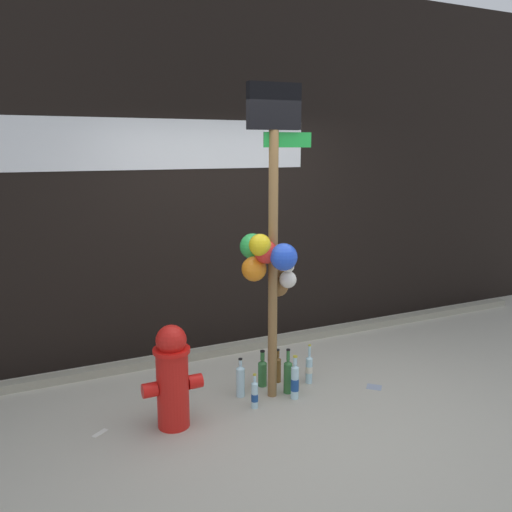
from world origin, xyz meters
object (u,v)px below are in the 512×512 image
(fire_hydrant, at_px, (172,376))
(bottle_5, at_px, (255,394))
(bottle_1, at_px, (309,369))
(bottle_6, at_px, (278,368))
(bottle_2, at_px, (240,380))
(bottle_3, at_px, (262,371))
(memorial_post, at_px, (270,236))
(bottle_0, at_px, (295,381))
(bottle_4, at_px, (288,375))

(fire_hydrant, relative_size, bottle_5, 2.73)
(bottle_1, height_order, bottle_6, bottle_1)
(fire_hydrant, xyz_separation_m, bottle_2, (0.67, 0.24, -0.26))
(bottle_3, bearing_deg, memorial_post, -100.70)
(memorial_post, distance_m, bottle_1, 1.37)
(bottle_2, height_order, bottle_6, bottle_2)
(bottle_0, xyz_separation_m, bottle_4, (-0.00, 0.12, 0.01))
(bottle_2, relative_size, bottle_3, 1.03)
(bottle_4, xyz_separation_m, bottle_5, (-0.38, -0.13, -0.04))
(bottle_5, bearing_deg, bottle_2, 95.42)
(memorial_post, xyz_separation_m, bottle_1, (0.46, 0.09, -1.29))
(bottle_0, xyz_separation_m, bottle_6, (0.02, 0.36, -0.02))
(bottle_1, bearing_deg, memorial_post, -169.10)
(bottle_0, height_order, bottle_3, bottle_0)
(bottle_1, distance_m, bottle_2, 0.68)
(memorial_post, bearing_deg, bottle_0, -33.54)
(bottle_1, relative_size, bottle_2, 1.06)
(bottle_5, bearing_deg, bottle_1, 18.34)
(bottle_6, bearing_deg, memorial_post, -131.59)
(memorial_post, xyz_separation_m, bottle_3, (0.04, 0.21, -1.29))
(memorial_post, xyz_separation_m, bottle_6, (0.21, 0.23, -1.29))
(memorial_post, distance_m, bottle_6, 1.33)
(bottle_0, bearing_deg, memorial_post, 146.46)
(bottle_1, relative_size, bottle_5, 1.24)
(memorial_post, relative_size, bottle_1, 7.05)
(memorial_post, relative_size, fire_hydrant, 3.19)
(memorial_post, distance_m, bottle_3, 1.31)
(bottle_6, bearing_deg, bottle_3, -174.29)
(bottle_0, distance_m, bottle_5, 0.39)
(bottle_1, height_order, bottle_2, bottle_1)
(fire_hydrant, height_order, bottle_5, fire_hydrant)
(bottle_1, bearing_deg, bottle_5, -161.66)
(bottle_4, bearing_deg, bottle_3, 123.45)
(bottle_0, relative_size, bottle_4, 0.96)
(fire_hydrant, xyz_separation_m, bottle_5, (0.69, -0.01, -0.30))
(bottle_2, bearing_deg, bottle_6, 15.49)
(bottle_1, bearing_deg, bottle_4, -161.45)
(fire_hydrant, distance_m, bottle_6, 1.19)
(memorial_post, distance_m, fire_hydrant, 1.35)
(fire_hydrant, relative_size, bottle_1, 2.21)
(memorial_post, distance_m, bottle_5, 1.33)
(bottle_0, relative_size, bottle_3, 1.15)
(bottle_2, xyz_separation_m, bottle_4, (0.41, -0.12, 0.01))
(bottle_5, bearing_deg, memorial_post, 33.11)
(bottle_4, bearing_deg, bottle_0, -88.79)
(memorial_post, bearing_deg, bottle_2, 152.92)
(bottle_2, xyz_separation_m, bottle_6, (0.43, 0.12, -0.02))
(bottle_3, relative_size, bottle_5, 1.13)
(memorial_post, relative_size, bottle_2, 7.50)
(fire_hydrant, xyz_separation_m, bottle_6, (1.10, 0.35, -0.28))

